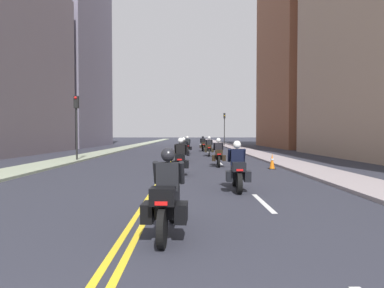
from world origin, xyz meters
The scene contains 19 objects.
ground_plane centered at (0.00, 48.00, 0.00)m, with size 264.00×264.00×0.00m, color #2A2B36.
sidewalk_left centered at (-7.17, 48.00, 0.06)m, with size 2.24×144.00×0.12m, color gray.
sidewalk_right centered at (7.17, 48.00, 0.06)m, with size 2.24×144.00×0.12m, color gray.
centreline_yellow_inner centered at (-0.12, 48.00, 0.00)m, with size 0.12×132.00×0.01m, color yellow.
centreline_yellow_outer centered at (0.12, 48.00, 0.00)m, with size 0.12×132.00×0.01m, color yellow.
lane_dashes_white centered at (3.03, 29.00, 0.00)m, with size 0.14×56.40×0.01m.
building_left_2 centered at (-16.82, 48.27, 15.97)m, with size 9.00×17.64×31.95m.
building_right_2 centered at (16.89, 45.21, 14.45)m, with size 9.15×17.93×28.89m.
motorcycle_0 centered at (0.67, 5.21, 0.66)m, with size 0.78×2.24×1.58m.
motorcycle_1 centered at (2.62, 9.91, 0.65)m, with size 0.78×2.21×1.61m.
motorcycle_2 centered at (0.68, 14.02, 0.68)m, with size 0.77×2.22×1.67m.
motorcycle_3 centered at (2.73, 17.84, 0.66)m, with size 0.78×2.28×1.61m.
motorcycle_4 centered at (0.69, 21.94, 0.65)m, with size 0.78×2.18×1.60m.
motorcycle_5 centered at (2.74, 26.60, 0.66)m, with size 0.78×2.17×1.64m.
motorcycle_6 centered at (0.92, 30.05, 0.65)m, with size 0.78×2.13×1.65m.
motorcycle_7 centered at (2.56, 34.11, 0.68)m, with size 0.78×2.13×1.64m.
traffic_cone_0 centered at (5.40, 16.37, 0.40)m, with size 0.34×0.34×0.81m.
traffic_light_near centered at (-6.45, 21.33, 3.04)m, with size 0.28×0.38×4.36m.
traffic_light_far centered at (6.45, 49.03, 3.44)m, with size 0.28×0.38×5.01m.
Camera 1 is at (1.05, -0.64, 1.83)m, focal length 30.67 mm.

